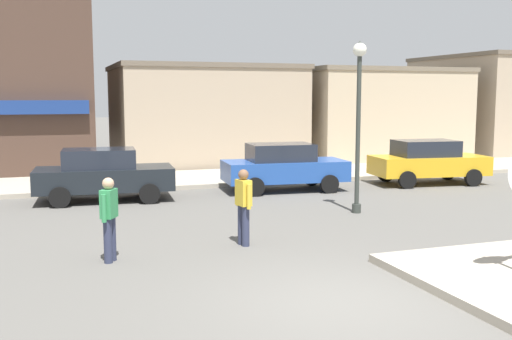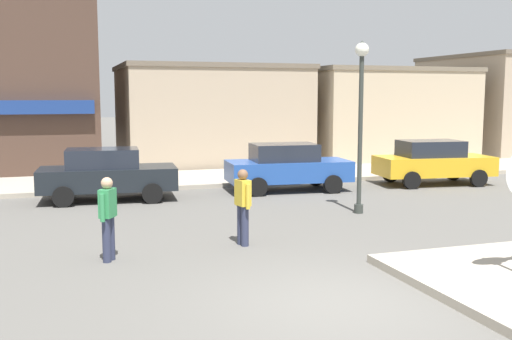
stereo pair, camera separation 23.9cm
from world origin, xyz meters
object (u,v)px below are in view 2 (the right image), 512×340
object	(u,v)px
parked_car_third	(433,162)
pedestrian_crossing_far	(243,205)
pedestrian_crossing_near	(108,216)
parked_car_second	(287,166)
parked_car_nearest	(107,174)
lamp_post	(361,102)

from	to	relation	value
parked_car_third	pedestrian_crossing_far	xyz separation A→B (m)	(-8.89, -6.17, 0.06)
pedestrian_crossing_near	pedestrian_crossing_far	bearing A→B (deg)	7.42
parked_car_second	parked_car_third	xyz separation A→B (m)	(5.40, -0.27, 0.00)
pedestrian_crossing_near	parked_car_nearest	bearing A→B (deg)	85.89
parked_car_third	pedestrian_crossing_near	distance (m)	13.37
parked_car_second	parked_car_third	size ratio (longest dim) A/B	0.99
parked_car_third	pedestrian_crossing_near	xyz separation A→B (m)	(-11.66, -6.54, 0.06)
parked_car_third	pedestrian_crossing_far	size ratio (longest dim) A/B	2.59
pedestrian_crossing_near	pedestrian_crossing_far	world-z (taller)	same
pedestrian_crossing_near	pedestrian_crossing_far	size ratio (longest dim) A/B	1.00
lamp_post	parked_car_nearest	bearing A→B (deg)	146.66
parked_car_second	pedestrian_crossing_far	xyz separation A→B (m)	(-3.49, -6.44, 0.06)
pedestrian_crossing_near	parked_car_second	bearing A→B (deg)	47.35
lamp_post	pedestrian_crossing_far	distance (m)	5.04
parked_car_nearest	lamp_post	bearing A→B (deg)	-33.34
parked_car_third	parked_car_second	bearing A→B (deg)	177.17
parked_car_nearest	parked_car_third	world-z (taller)	same
parked_car_third	pedestrian_crossing_near	size ratio (longest dim) A/B	2.59
lamp_post	pedestrian_crossing_near	world-z (taller)	lamp_post
parked_car_nearest	pedestrian_crossing_near	world-z (taller)	pedestrian_crossing_near
lamp_post	pedestrian_crossing_far	size ratio (longest dim) A/B	2.82
parked_car_third	pedestrian_crossing_far	bearing A→B (deg)	-145.22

